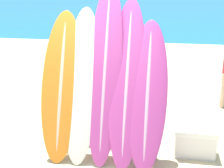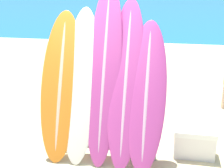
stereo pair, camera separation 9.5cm
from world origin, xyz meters
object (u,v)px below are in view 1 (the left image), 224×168
surfboard_rack (103,128)px  surfboard_slot_2 (105,73)px  cooler_box (195,141)px  surfboard_slot_4 (148,95)px  person_mid_beach (68,41)px  surfboard_slot_0 (61,86)px  surfboard_slot_1 (82,85)px  surfboard_slot_3 (127,82)px

surfboard_rack → surfboard_slot_2: (0.01, 0.14, 0.79)m
surfboard_rack → cooler_box: 1.38m
surfboard_slot_4 → person_mid_beach: size_ratio=1.24×
surfboard_slot_0 → surfboard_slot_1: bearing=2.3°
surfboard_rack → cooler_box: size_ratio=2.64×
surfboard_rack → surfboard_slot_1: bearing=167.8°
surfboard_slot_4 → surfboard_slot_2: bearing=170.8°
surfboard_slot_0 → cooler_box: bearing=5.7°
surfboard_slot_0 → surfboard_slot_4: (1.24, -0.02, -0.05)m
surfboard_rack → surfboard_slot_3: size_ratio=0.70×
surfboard_slot_2 → person_mid_beach: size_ratio=1.57×
surfboard_slot_1 → surfboard_slot_4: (0.94, -0.03, -0.08)m
person_mid_beach → cooler_box: bearing=-170.8°
surfboard_slot_4 → cooler_box: size_ratio=3.26×
surfboard_slot_1 → surfboard_rack: bearing=-12.2°
surfboard_slot_1 → cooler_box: size_ratio=3.52×
surfboard_slot_4 → surfboard_slot_1: bearing=178.2°
surfboard_slot_0 → cooler_box: (1.95, 0.19, -0.82)m
surfboard_rack → surfboard_slot_1: 0.69m
surfboard_slot_3 → cooler_box: surfboard_slot_3 is taller
surfboard_slot_0 → surfboard_slot_2: bearing=7.5°
surfboard_slot_1 → person_mid_beach: bearing=109.8°
surfboard_slot_3 → surfboard_rack: bearing=-162.1°
surfboard_slot_1 → surfboard_slot_2: bearing=12.0°
surfboard_slot_3 → cooler_box: bearing=8.2°
surfboard_slot_2 → cooler_box: (1.33, 0.11, -1.03)m
person_mid_beach → surfboard_slot_2: bearing=175.1°
surfboard_rack → person_mid_beach: (-1.86, 4.35, 0.41)m
surfboard_rack → person_mid_beach: size_ratio=1.01×
cooler_box → surfboard_slot_4: bearing=-163.4°
surfboard_slot_0 → surfboard_rack: bearing=-5.3°
surfboard_rack → person_mid_beach: 4.74m
surfboard_slot_3 → surfboard_slot_4: 0.34m
surfboard_slot_0 → surfboard_slot_1: surfboard_slot_1 is taller
surfboard_slot_0 → cooler_box: surfboard_slot_0 is taller
surfboard_slot_0 → cooler_box: size_ratio=3.44×
surfboard_slot_0 → surfboard_slot_4: surfboard_slot_0 is taller
person_mid_beach → cooler_box: person_mid_beach is taller
surfboard_slot_0 → person_mid_beach: size_ratio=1.31×
surfboard_slot_0 → surfboard_slot_1: (0.30, 0.01, 0.03)m
surfboard_slot_2 → person_mid_beach: bearing=113.9°
surfboard_rack → surfboard_slot_4: (0.62, 0.04, 0.53)m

